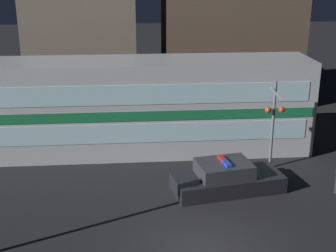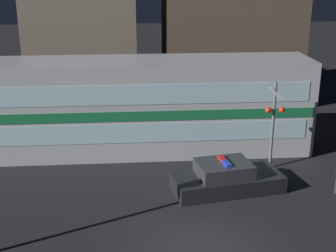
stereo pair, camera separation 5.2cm
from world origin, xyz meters
name	(u,v)px [view 1 (the left image)]	position (x,y,z in m)	size (l,w,h in m)	color
ground_plane	(202,250)	(0.00, 0.00, 0.00)	(120.00, 120.00, 0.00)	black
train	(117,107)	(-2.79, 8.61, 2.23)	(18.22, 3.02, 4.47)	#B7BABF
police_car	(227,179)	(1.60, 4.07, 0.50)	(4.61, 2.54, 1.35)	black
crossing_signal_near	(274,119)	(3.97, 6.01, 2.31)	(0.86, 0.34, 3.94)	slate
building_left	(83,34)	(-4.97, 16.76, 4.51)	(6.42, 6.04, 9.02)	#726656
building_center	(230,38)	(4.25, 16.81, 4.19)	(8.49, 4.57, 8.37)	brown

